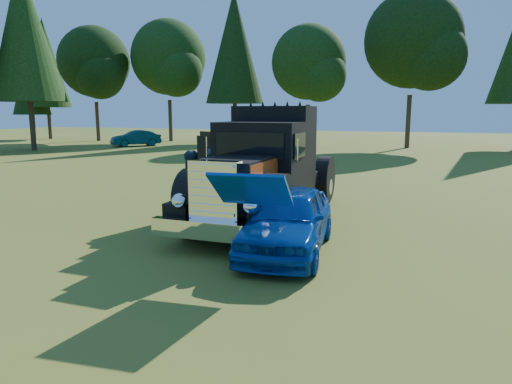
% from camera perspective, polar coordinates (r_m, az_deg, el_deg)
% --- Properties ---
extents(ground, '(120.00, 120.00, 0.00)m').
position_cam_1_polar(ground, '(10.14, -11.38, -6.54)').
color(ground, '#3B5A1A').
rests_on(ground, ground).
extents(treeline, '(74.09, 24.04, 13.84)m').
position_cam_1_polar(treeline, '(36.86, 8.27, 17.36)').
color(treeline, '#2D2116').
rests_on(treeline, ground).
extents(diamond_t_truck, '(3.30, 7.16, 3.00)m').
position_cam_1_polar(diamond_t_truck, '(11.91, 1.02, 2.42)').
color(diamond_t_truck, black).
rests_on(diamond_t_truck, ground).
extents(hotrod_coupe, '(1.94, 4.25, 1.89)m').
position_cam_1_polar(hotrod_coupe, '(9.39, 3.96, -3.42)').
color(hotrod_coupe, '#0F0693').
rests_on(hotrod_coupe, ground).
extents(spectator_near, '(0.69, 0.81, 1.89)m').
position_cam_1_polar(spectator_near, '(12.33, -5.37, 1.06)').
color(spectator_near, '#222C4F').
rests_on(spectator_near, ground).
extents(spectator_far, '(1.14, 1.07, 1.87)m').
position_cam_1_polar(spectator_far, '(11.95, -7.82, 0.69)').
color(spectator_far, '#1B1F3F').
rests_on(spectator_far, ground).
extents(distant_teal_car, '(3.58, 3.97, 1.31)m').
position_cam_1_polar(distant_teal_car, '(39.59, -14.77, 6.52)').
color(distant_teal_car, '#0B4342').
rests_on(distant_teal_car, ground).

